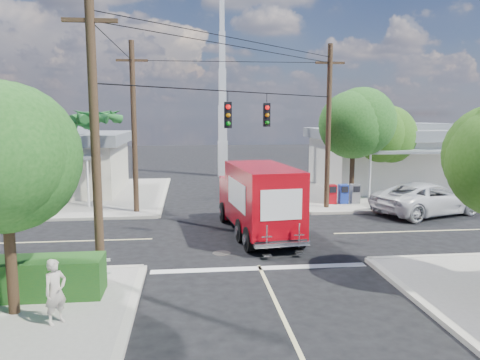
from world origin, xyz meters
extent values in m
plane|color=black|center=(0.00, 0.00, 0.00)|extent=(120.00, 120.00, 0.00)
cube|color=gray|center=(11.00, 11.00, 0.07)|extent=(14.00, 14.00, 0.14)
cube|color=#B3AE9E|center=(4.00, 11.00, 0.07)|extent=(0.25, 14.00, 0.14)
cube|color=#B3AE9E|center=(11.00, 4.00, 0.07)|extent=(14.00, 0.25, 0.14)
cube|color=gray|center=(-11.00, 11.00, 0.07)|extent=(14.00, 14.00, 0.14)
cube|color=#B3AE9E|center=(-4.00, 11.00, 0.07)|extent=(0.25, 14.00, 0.14)
cube|color=#B3AE9E|center=(-11.00, 4.00, 0.07)|extent=(14.00, 0.25, 0.14)
cube|color=beige|center=(0.00, 10.00, 0.01)|extent=(0.12, 12.00, 0.01)
cube|color=beige|center=(0.00, -10.00, 0.01)|extent=(0.12, 12.00, 0.01)
cube|color=beige|center=(10.00, 0.00, 0.01)|extent=(12.00, 0.12, 0.01)
cube|color=beige|center=(-10.00, 0.00, 0.01)|extent=(12.00, 0.12, 0.01)
cube|color=silver|center=(0.00, -4.30, 0.01)|extent=(7.50, 0.40, 0.01)
cube|color=silver|center=(12.50, 12.00, 1.84)|extent=(11.00, 8.00, 3.40)
cube|color=gray|center=(12.50, 12.00, 3.89)|extent=(11.80, 8.80, 0.70)
cube|color=gray|center=(12.50, 12.00, 4.39)|extent=(6.05, 4.40, 0.50)
cube|color=gray|center=(12.50, 7.10, 3.04)|extent=(9.90, 1.80, 0.15)
cylinder|color=silver|center=(8.10, 6.30, 1.59)|extent=(0.12, 0.12, 2.90)
cube|color=beige|center=(-12.00, 12.50, 1.74)|extent=(10.00, 8.00, 3.20)
cube|color=gray|center=(-12.00, 12.50, 3.69)|extent=(10.80, 8.80, 0.70)
cube|color=gray|center=(-12.00, 12.50, 4.19)|extent=(5.50, 4.40, 0.50)
cube|color=gray|center=(-12.00, 7.60, 2.84)|extent=(9.00, 1.80, 0.15)
cylinder|color=silver|center=(-8.00, 6.80, 1.49)|extent=(0.12, 0.12, 2.70)
cube|color=silver|center=(0.50, 20.00, 1.50)|extent=(0.80, 0.80, 3.00)
cube|color=silver|center=(0.50, 20.00, 4.50)|extent=(0.70, 0.70, 3.00)
cube|color=silver|center=(0.50, 20.00, 7.50)|extent=(0.60, 0.60, 3.00)
cube|color=silver|center=(0.50, 20.00, 10.50)|extent=(0.50, 0.50, 3.00)
cube|color=silver|center=(0.50, 20.00, 13.50)|extent=(0.40, 0.40, 3.00)
cylinder|color=#422D1C|center=(-7.00, -7.50, 2.00)|extent=(0.28, 0.28, 3.71)
sphere|color=#1A4E17|center=(-7.00, -7.50, 4.32)|extent=(3.71, 3.71, 3.71)
sphere|color=#1A4E17|center=(-6.65, -7.80, 4.20)|extent=(3.25, 3.25, 3.25)
cylinder|color=#422D1C|center=(7.20, 6.80, 2.19)|extent=(0.28, 0.28, 4.10)
sphere|color=#1A4E17|center=(7.20, 6.80, 4.75)|extent=(4.10, 4.10, 4.10)
sphere|color=#1A4E17|center=(6.80, 7.00, 5.00)|extent=(3.33, 3.33, 3.33)
sphere|color=#1A4E17|center=(7.55, 6.50, 4.62)|extent=(3.58, 3.58, 3.58)
cylinder|color=#422D1C|center=(9.80, 9.00, 1.93)|extent=(0.28, 0.28, 3.58)
sphere|color=#285712|center=(9.80, 9.00, 4.17)|extent=(3.58, 3.58, 3.58)
sphere|color=#285712|center=(9.40, 9.20, 4.40)|extent=(2.91, 2.91, 2.91)
sphere|color=#285712|center=(10.15, 8.70, 4.06)|extent=(3.14, 3.14, 3.14)
cylinder|color=#422D1C|center=(-7.50, 7.50, 2.64)|extent=(0.24, 0.24, 5.00)
cone|color=#1D5E24|center=(-6.60, 7.50, 5.24)|extent=(0.50, 2.06, 0.98)
cone|color=#1D5E24|center=(-6.94, 8.20, 5.24)|extent=(1.92, 1.68, 0.98)
cone|color=#1D5E24|center=(-7.70, 8.38, 5.24)|extent=(2.12, 0.95, 0.98)
cone|color=#1D5E24|center=(-8.31, 7.89, 5.24)|extent=(1.34, 2.07, 0.98)
cone|color=#1D5E24|center=(-8.31, 7.11, 5.24)|extent=(1.34, 2.07, 0.98)
cone|color=#1D5E24|center=(-7.70, 6.62, 5.24)|extent=(2.12, 0.95, 0.98)
cone|color=#1D5E24|center=(-6.94, 6.80, 5.24)|extent=(1.92, 1.68, 0.98)
cylinder|color=#422D1C|center=(-9.50, 9.00, 2.44)|extent=(0.24, 0.24, 4.60)
cone|color=#1D5E24|center=(-8.60, 9.00, 4.84)|extent=(0.50, 2.06, 0.98)
cone|color=#1D5E24|center=(-8.94, 9.70, 4.84)|extent=(1.92, 1.68, 0.98)
cone|color=#1D5E24|center=(-9.70, 9.88, 4.84)|extent=(2.12, 0.95, 0.98)
cone|color=#1D5E24|center=(-10.31, 9.39, 4.84)|extent=(1.34, 2.07, 0.98)
cone|color=#1D5E24|center=(-10.31, 8.61, 4.84)|extent=(1.34, 2.07, 0.98)
cone|color=#1D5E24|center=(-9.70, 8.12, 4.84)|extent=(2.12, 0.95, 0.98)
cone|color=#1D5E24|center=(-8.94, 8.30, 4.84)|extent=(1.92, 1.68, 0.98)
cylinder|color=#473321|center=(-5.20, -5.20, 4.50)|extent=(0.28, 0.28, 9.00)
cube|color=#473321|center=(-5.20, -5.20, 8.00)|extent=(1.60, 0.12, 0.12)
cylinder|color=#473321|center=(5.20, 5.20, 4.50)|extent=(0.28, 0.28, 9.00)
cube|color=#473321|center=(5.20, 5.20, 8.00)|extent=(1.60, 0.12, 0.12)
cylinder|color=#473321|center=(-5.20, 5.20, 4.50)|extent=(0.28, 0.28, 9.00)
cube|color=#473321|center=(-5.20, 5.20, 8.00)|extent=(1.60, 0.12, 0.12)
cylinder|color=black|center=(0.00, 0.00, 6.20)|extent=(10.43, 10.43, 0.04)
cube|color=black|center=(-0.80, -0.80, 5.25)|extent=(0.30, 0.24, 1.05)
sphere|color=red|center=(-0.80, -0.94, 5.58)|extent=(0.20, 0.20, 0.20)
cube|color=black|center=(1.10, 1.10, 5.25)|extent=(0.30, 0.24, 1.05)
sphere|color=red|center=(1.10, 0.96, 5.58)|extent=(0.20, 0.20, 0.20)
cube|color=silver|center=(-7.80, -5.60, 0.49)|extent=(5.94, 0.05, 0.08)
cube|color=silver|center=(-7.80, -5.60, 0.89)|extent=(5.94, 0.05, 0.08)
cube|color=silver|center=(-5.00, -5.60, 0.64)|extent=(0.09, 0.06, 1.00)
cube|color=#B00913|center=(5.80, 6.20, 0.69)|extent=(0.50, 0.50, 1.10)
cube|color=#1A339D|center=(6.50, 6.20, 0.69)|extent=(0.50, 0.50, 1.10)
cube|color=slate|center=(7.20, 6.20, 0.69)|extent=(0.50, 0.50, 1.10)
cube|color=black|center=(0.60, 0.37, 0.49)|extent=(2.84, 7.15, 0.22)
cube|color=#AD0510|center=(0.28, 3.07, 1.20)|extent=(2.30, 1.75, 1.96)
cube|color=black|center=(0.21, 3.69, 1.56)|extent=(1.89, 0.44, 0.85)
cube|color=silver|center=(0.19, 3.87, 0.58)|extent=(2.05, 0.34, 0.31)
cube|color=#AD0510|center=(0.69, -0.42, 1.83)|extent=(2.81, 5.39, 2.59)
cube|color=white|center=(1.81, -0.29, 1.96)|extent=(0.39, 3.19, 1.16)
cube|color=white|center=(-0.44, -0.55, 1.96)|extent=(0.39, 3.19, 1.16)
cube|color=white|center=(0.99, -3.01, 1.96)|extent=(1.60, 0.20, 1.16)
cube|color=silver|center=(1.00, -3.13, 0.49)|extent=(2.15, 0.47, 0.16)
cube|color=silver|center=(0.39, -3.31, 0.85)|extent=(0.40, 0.10, 0.89)
cube|color=silver|center=(1.63, -3.17, 0.85)|extent=(0.40, 0.10, 0.89)
cylinder|color=black|center=(-0.72, 2.82, 0.49)|extent=(0.40, 1.01, 0.98)
cylinder|color=black|center=(1.32, 3.06, 0.49)|extent=(0.40, 1.01, 0.98)
cylinder|color=black|center=(-0.12, -2.31, 0.49)|extent=(0.40, 1.01, 0.98)
cylinder|color=black|center=(1.91, -2.08, 0.49)|extent=(0.40, 1.01, 0.98)
imported|color=silver|center=(10.17, 3.42, 0.85)|extent=(6.70, 4.72, 1.70)
imported|color=beige|center=(-5.72, -8.27, 0.96)|extent=(0.69, 0.71, 1.65)
camera|label=1|loc=(-2.41, -19.71, 5.31)|focal=35.00mm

